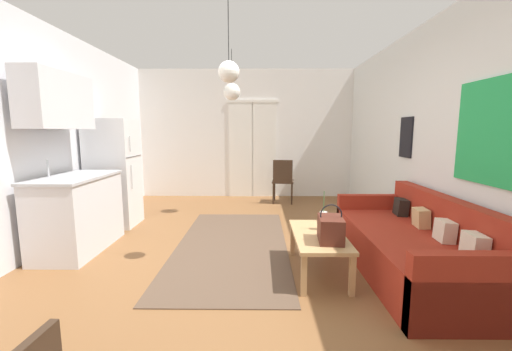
{
  "coord_description": "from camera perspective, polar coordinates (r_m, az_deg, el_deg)",
  "views": [
    {
      "loc": [
        0.29,
        -3.31,
        1.45
      ],
      "look_at": [
        0.25,
        0.86,
        0.85
      ],
      "focal_mm": 22.27,
      "sensor_mm": 36.0,
      "label": 1
    }
  ],
  "objects": [
    {
      "name": "couch",
      "position": [
        3.67,
        26.57,
        -11.58
      ],
      "size": [
        0.91,
        2.1,
        0.79
      ],
      "color": "maroon",
      "rests_on": "ground_plane"
    },
    {
      "name": "area_rug",
      "position": [
        4.12,
        -4.33,
        -12.36
      ],
      "size": [
        1.37,
        2.91,
        0.01
      ],
      "primitive_type": "cube",
      "color": "brown",
      "rests_on": "ground_plane"
    },
    {
      "name": "accent_chair",
      "position": [
        6.31,
        4.85,
        -0.63
      ],
      "size": [
        0.46,
        0.44,
        0.88
      ],
      "rotation": [
        0.0,
        0.0,
        3.03
      ],
      "color": "#382619",
      "rests_on": "ground_plane"
    },
    {
      "name": "wall_back",
      "position": [
        6.96,
        -1.76,
        7.37
      ],
      "size": [
        4.76,
        0.13,
        2.73
      ],
      "color": "white",
      "rests_on": "ground_plane"
    },
    {
      "name": "pendant_lamp_near",
      "position": [
        3.3,
        -4.9,
        18.09
      ],
      "size": [
        0.21,
        0.21,
        0.82
      ],
      "color": "black"
    },
    {
      "name": "refrigerator",
      "position": [
        5.26,
        -24.17,
        0.42
      ],
      "size": [
        0.66,
        0.59,
        1.61
      ],
      "color": "white",
      "rests_on": "ground_plane"
    },
    {
      "name": "wall_left",
      "position": [
        4.22,
        -37.91,
        5.35
      ],
      "size": [
        0.12,
        7.4,
        2.73
      ],
      "color": "silver",
      "rests_on": "ground_plane"
    },
    {
      "name": "pendant_lamp_far",
      "position": [
        5.34,
        -4.35,
        14.77
      ],
      "size": [
        0.28,
        0.28,
        0.81
      ],
      "color": "black"
    },
    {
      "name": "kitchen_counter",
      "position": [
        4.36,
        -30.06,
        -1.58
      ],
      "size": [
        0.62,
        1.17,
        2.1
      ],
      "color": "silver",
      "rests_on": "ground_plane"
    },
    {
      "name": "ground_plane",
      "position": [
        3.64,
        -4.17,
        -16.13
      ],
      "size": [
        5.16,
        7.8,
        0.1
      ],
      "primitive_type": "cube",
      "color": "brown"
    },
    {
      "name": "handbag",
      "position": [
        3.1,
        13.25,
        -9.31
      ],
      "size": [
        0.25,
        0.34,
        0.36
      ],
      "color": "#512319",
      "rests_on": "coffee_table"
    },
    {
      "name": "coffee_table",
      "position": [
        3.34,
        11.18,
        -11.11
      ],
      "size": [
        0.5,
        1.02,
        0.41
      ],
      "color": "tan",
      "rests_on": "ground_plane"
    },
    {
      "name": "bamboo_vase",
      "position": [
        3.44,
        11.99,
        -7.9
      ],
      "size": [
        0.08,
        0.08,
        0.41
      ],
      "color": "beige",
      "rests_on": "coffee_table"
    },
    {
      "name": "wall_right",
      "position": [
        3.89,
        32.41,
        5.71
      ],
      "size": [
        0.12,
        7.4,
        2.73
      ],
      "color": "silver",
      "rests_on": "ground_plane"
    }
  ]
}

